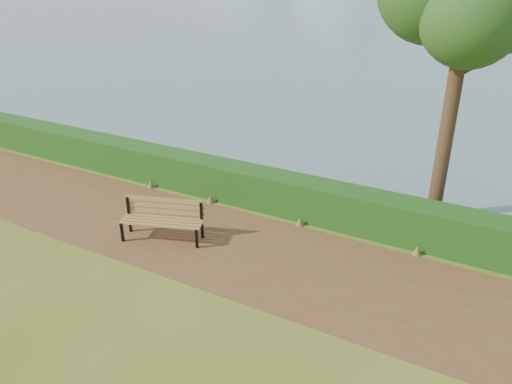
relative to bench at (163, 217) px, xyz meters
The scene contains 4 objects.
ground 1.16m from the bench, ahead, with size 140.00×140.00×0.00m, color #51601B.
path 1.21m from the bench, 20.38° to the left, with size 40.00×3.40×0.01m, color brown.
hedge 2.86m from the bench, 69.33° to the left, with size 32.00×0.85×1.00m, color #144212.
bench is the anchor object (origin of this frame).
Camera 1 is at (5.99, -8.17, 6.05)m, focal length 35.00 mm.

